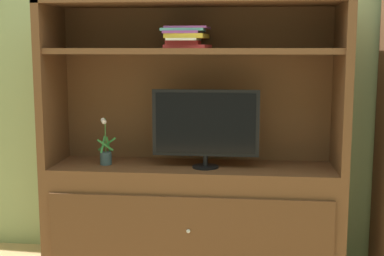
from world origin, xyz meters
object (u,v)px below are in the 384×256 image
magazine_stack (186,37)px  tv_monitor (206,125)px  media_console (193,188)px  potted_plant (106,152)px

magazine_stack → tv_monitor: bearing=-22.2°
media_console → potted_plant: media_console is taller
media_console → tv_monitor: size_ratio=2.81×
media_console → tv_monitor: bearing=-35.8°
media_console → potted_plant: bearing=-176.1°
media_console → magazine_stack: size_ratio=5.26×
magazine_stack → potted_plant: bearing=-176.8°
potted_plant → magazine_stack: size_ratio=0.85×
tv_monitor → magazine_stack: size_ratio=1.87×
tv_monitor → potted_plant: tv_monitor is taller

